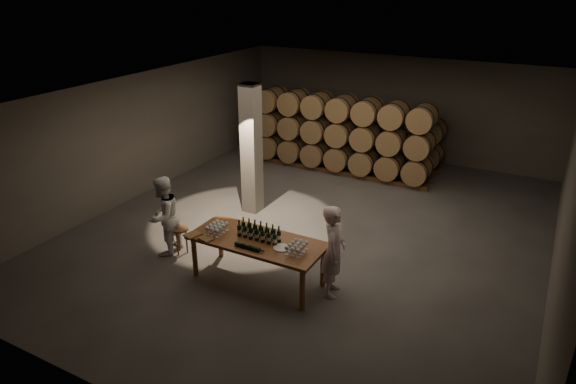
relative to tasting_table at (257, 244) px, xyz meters
The scene contains 15 objects.
room 3.34m from the tasting_table, 123.69° to the left, with size 12.00×12.00×12.00m.
tasting_table is the anchor object (origin of this frame).
barrel_stack_back 7.76m from the tasting_table, 97.11° to the left, with size 5.48×0.95×1.57m.
barrel_stack_front 6.39m from the tasting_table, 98.66° to the left, with size 5.48×0.95×2.31m.
bottle_cluster 0.23m from the tasting_table, 72.83° to the left, with size 0.86×0.23×0.34m.
lying_bottles 0.41m from the tasting_table, 84.12° to the right, with size 0.62×0.08×0.08m.
glass_cluster_left 0.87m from the tasting_table, behind, with size 0.31×0.42×0.19m.
glass_cluster_right 0.90m from the tasting_table, ahead, with size 0.31×0.42×0.17m.
plate 0.58m from the tasting_table, ahead, with size 0.31×0.31×0.02m, color white.
notebook_near 0.97m from the tasting_table, 151.97° to the right, with size 0.26×0.21×0.03m, color brown.
notebook_corner 1.26m from the tasting_table, 159.57° to the right, with size 0.23×0.30×0.03m, color brown.
pen 0.88m from the tasting_table, 149.14° to the right, with size 0.01×0.01×0.12m, color black.
stool 2.03m from the tasting_table, behind, with size 0.35×0.35×0.59m.
person_man 1.47m from the tasting_table, 11.82° to the left, with size 0.65×0.43×1.78m, color silver.
person_woman 2.30m from the tasting_table, behind, with size 0.84×0.65×1.72m, color white.
Camera 1 is at (4.57, -9.72, 5.52)m, focal length 32.00 mm.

